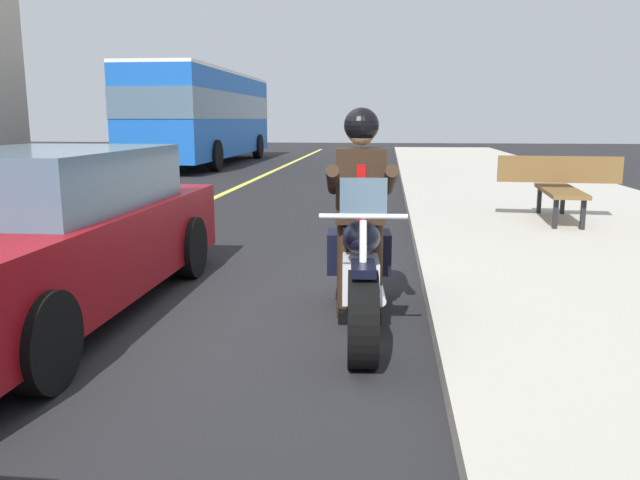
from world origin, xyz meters
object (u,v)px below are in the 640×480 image
(car_dark, at_px, (38,235))
(motorcycle_main, at_px, (361,272))
(bus_far, at_px, (205,113))
(rider_main, at_px, (361,196))
(bench_sidewalk, at_px, (560,183))

(car_dark, bearing_deg, motorcycle_main, 89.22)
(bus_far, bearing_deg, rider_main, 19.77)
(motorcycle_main, relative_size, car_dark, 0.48)
(rider_main, relative_size, bench_sidewalk, 0.95)
(car_dark, relative_size, bench_sidewalk, 2.51)
(bus_far, height_order, bench_sidewalk, bus_far)
(rider_main, bearing_deg, bus_far, -160.23)
(bus_far, relative_size, bench_sidewalk, 6.03)
(bus_far, bearing_deg, motorcycle_main, 19.62)
(bus_far, xyz_separation_m, bench_sidewalk, (13.27, 9.24, -1.16))
(bus_far, bearing_deg, car_dark, 11.71)
(bench_sidewalk, bearing_deg, car_dark, -48.54)
(motorcycle_main, distance_m, bus_far, 19.33)
(car_dark, bearing_deg, bus_far, -168.29)
(bus_far, distance_m, bench_sidewalk, 16.21)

